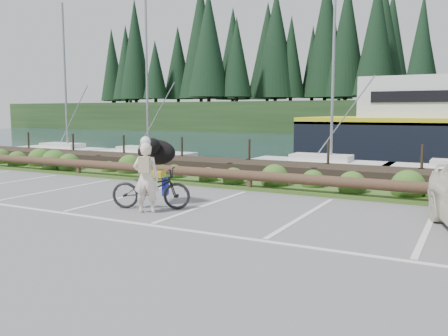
% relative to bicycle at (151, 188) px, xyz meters
% --- Properties ---
extents(ground, '(72.00, 72.00, 0.00)m').
position_rel_bicycle_xyz_m(ground, '(0.98, -1.00, -0.51)').
color(ground, '#5D5D60').
extents(harbor_backdrop, '(170.00, 160.00, 30.00)m').
position_rel_bicycle_xyz_m(harbor_backdrop, '(1.37, 77.47, -0.51)').
color(harbor_backdrop, '#162A36').
rests_on(harbor_backdrop, ground).
extents(vegetation_strip, '(34.00, 1.60, 0.10)m').
position_rel_bicycle_xyz_m(vegetation_strip, '(0.98, 4.30, -0.46)').
color(vegetation_strip, '#3D5B21').
rests_on(vegetation_strip, ground).
extents(log_rail, '(32.00, 0.30, 0.60)m').
position_rel_bicycle_xyz_m(log_rail, '(0.98, 3.60, -0.51)').
color(log_rail, '#443021').
rests_on(log_rail, ground).
extents(bicycle, '(2.04, 1.38, 1.02)m').
position_rel_bicycle_xyz_m(bicycle, '(0.00, 0.00, 0.00)').
color(bicycle, black).
rests_on(bicycle, ground).
extents(cyclist, '(0.71, 0.60, 1.66)m').
position_rel_bicycle_xyz_m(cyclist, '(0.18, -0.41, 0.32)').
color(cyclist, white).
rests_on(cyclist, ground).
extents(dog, '(0.95, 1.25, 0.65)m').
position_rel_bicycle_xyz_m(dog, '(-0.25, 0.57, 0.83)').
color(dog, black).
rests_on(dog, bicycle).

